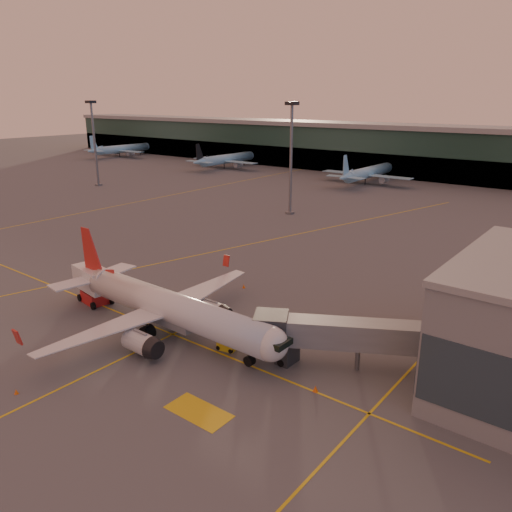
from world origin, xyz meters
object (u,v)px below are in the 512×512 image
Objects in this scene: gpu_cart at (227,345)px; pushback_tug at (263,338)px; catering_truck at (93,283)px; main_airplane at (167,307)px.

pushback_tug is (2.22, 3.56, 0.15)m from gpu_cart.
gpu_cart is 0.58× the size of pushback_tug.
pushback_tug is at bearing 18.75° from catering_truck.
pushback_tug is at bearing 26.02° from main_airplane.
pushback_tug is (10.23, 4.86, -2.64)m from main_airplane.
catering_truck reaches higher than pushback_tug.
main_airplane is at bearing -167.74° from pushback_tug.
pushback_tug is at bearing 49.51° from gpu_cart.
main_airplane reaches higher than pushback_tug.
pushback_tug is (25.16, 4.49, -2.04)m from catering_truck.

